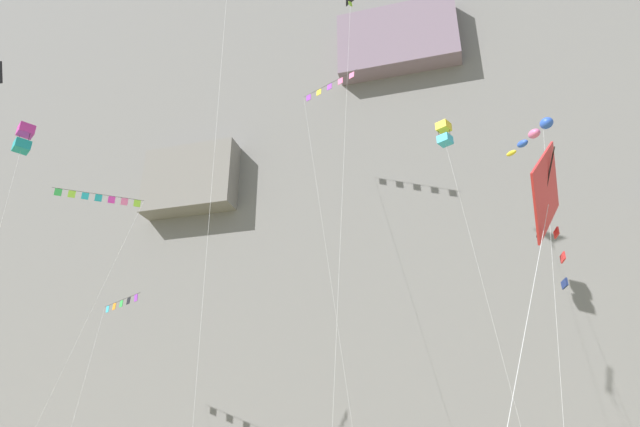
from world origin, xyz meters
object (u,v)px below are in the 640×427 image
at_px(kite_box_front_field, 24,139).
at_px(kite_diamond_high_right, 546,195).
at_px(kite_banner_upper_mid, 330,102).
at_px(kite_windsock_low_center, 535,134).
at_px(kite_delta_low_left, 346,15).
at_px(kite_banner_upper_left, 96,207).
at_px(kite_box_low_right, 444,134).
at_px(kite_banner_mid_center, 118,310).

bearing_deg(kite_box_front_field, kite_diamond_high_right, -22.52).
distance_m(kite_banner_upper_mid, kite_windsock_low_center, 21.57).
height_order(kite_delta_low_left, kite_banner_upper_left, kite_delta_low_left).
xyz_separation_m(kite_box_front_field, kite_box_low_right, (25.62, 11.46, 3.02)).
relative_size(kite_delta_low_left, kite_banner_upper_left, 1.65).
bearing_deg(kite_banner_upper_left, kite_delta_low_left, -0.28).
xyz_separation_m(kite_delta_low_left, kite_banner_mid_center, (-20.24, 6.80, -18.60)).
bearing_deg(kite_delta_low_left, kite_box_low_right, 42.71).
distance_m(kite_banner_upper_left, kite_diamond_high_right, 33.68).
distance_m(kite_box_low_right, kite_banner_mid_center, 28.33).
xyz_separation_m(kite_banner_upper_mid, kite_delta_low_left, (3.39, -8.25, 1.14)).
bearing_deg(kite_delta_low_left, kite_banner_mid_center, 161.42).
bearing_deg(kite_box_low_right, kite_banner_mid_center, 177.02).
distance_m(kite_windsock_low_center, kite_delta_low_left, 17.36).
height_order(kite_banner_upper_mid, kite_windsock_low_center, kite_banner_upper_mid).
height_order(kite_windsock_low_center, kite_box_front_field, kite_box_front_field).
bearing_deg(kite_banner_upper_left, kite_box_front_field, -101.91).
distance_m(kite_delta_low_left, kite_box_front_field, 23.27).
height_order(kite_box_front_field, kite_box_low_right, kite_box_low_right).
xyz_separation_m(kite_delta_low_left, kite_diamond_high_right, (8.06, -17.54, -23.97)).
relative_size(kite_windsock_low_center, kite_banner_upper_left, 0.95).
bearing_deg(kite_box_low_right, kite_windsock_low_center, -59.44).
distance_m(kite_box_front_field, kite_diamond_high_right, 32.84).
bearing_deg(kite_box_front_field, kite_banner_mid_center, 92.30).
xyz_separation_m(kite_windsock_low_center, kite_box_front_field, (-30.33, -3.48, 2.73)).
bearing_deg(kite_box_front_field, kite_box_low_right, 24.11).
relative_size(kite_delta_low_left, kite_box_front_field, 1.50).
bearing_deg(kite_windsock_low_center, kite_banner_upper_mid, 142.39).
bearing_deg(kite_banner_upper_left, kite_banner_mid_center, 105.04).
bearing_deg(kite_banner_upper_mid, kite_delta_low_left, -67.66).
xyz_separation_m(kite_delta_low_left, kite_box_front_field, (-19.72, -6.02, -10.78)).
height_order(kite_box_front_field, kite_banner_upper_left, kite_box_front_field).
bearing_deg(kite_banner_upper_mid, kite_banner_upper_left, -151.53).
bearing_deg(kite_delta_low_left, kite_box_front_field, -163.02).
xyz_separation_m(kite_box_low_right, kite_banner_mid_center, (-26.13, 1.36, -10.85)).
relative_size(kite_banner_upper_left, kite_banner_mid_center, 1.38).
relative_size(kite_banner_upper_mid, kite_diamond_high_right, 3.22).
xyz_separation_m(kite_windsock_low_center, kite_banner_mid_center, (-30.84, 9.34, -5.09)).
bearing_deg(kite_windsock_low_center, kite_diamond_high_right, -99.64).
bearing_deg(kite_windsock_low_center, kite_box_low_right, 120.56).
distance_m(kite_diamond_high_right, kite_banner_mid_center, 37.71).
relative_size(kite_banner_upper_mid, kite_windsock_low_center, 1.69).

